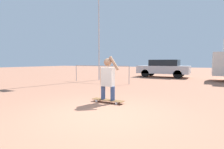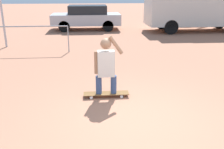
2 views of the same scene
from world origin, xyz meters
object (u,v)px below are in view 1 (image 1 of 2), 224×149
Objects in this scene: skateboard at (108,100)px; parked_car_silver at (164,68)px; flagpole at (100,17)px; person_skateboarder at (108,77)px.

parked_car_silver is (-0.57, 10.36, 0.71)m from skateboard.
skateboard is 0.14× the size of flagpole.
skateboard is at bearing 0.00° from person_skateboarder.
skateboard is 10.40m from parked_car_silver.
parked_car_silver is (-0.57, 10.36, -0.04)m from person_skateboarder.
person_skateboarder reaches higher than parked_car_silver.
person_skateboarder is at bearing 180.00° from skateboard.
flagpole is at bearing 125.02° from person_skateboarder.
skateboard is 8.22m from flagpole.
person_skateboarder is at bearing -54.98° from flagpole.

